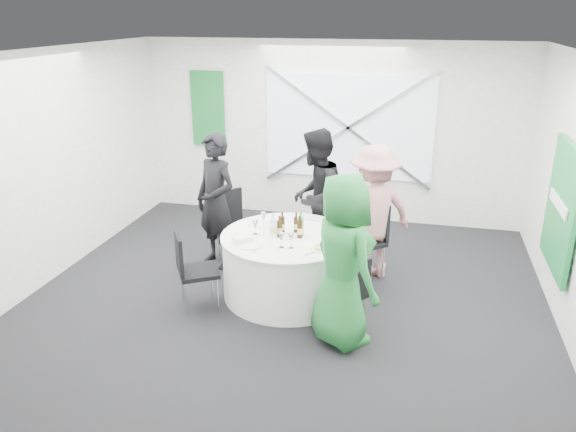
% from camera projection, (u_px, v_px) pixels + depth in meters
% --- Properties ---
extents(floor, '(6.00, 6.00, 0.00)m').
position_uv_depth(floor, '(284.00, 302.00, 6.55)').
color(floor, black).
rests_on(floor, ground).
extents(ceiling, '(6.00, 6.00, 0.00)m').
position_uv_depth(ceiling, '(283.00, 53.00, 5.59)').
color(ceiling, white).
rests_on(ceiling, wall_back).
extents(wall_back, '(6.00, 0.00, 6.00)m').
position_uv_depth(wall_back, '(330.00, 132.00, 8.81)').
color(wall_back, silver).
rests_on(wall_back, floor).
extents(wall_front, '(6.00, 0.00, 6.00)m').
position_uv_depth(wall_front, '(163.00, 334.00, 3.33)').
color(wall_front, silver).
rests_on(wall_front, floor).
extents(wall_left, '(0.00, 6.00, 6.00)m').
position_uv_depth(wall_left, '(41.00, 170.00, 6.73)').
color(wall_left, silver).
rests_on(wall_left, floor).
extents(window_panel, '(2.60, 0.03, 1.60)m').
position_uv_depth(window_panel, '(348.00, 127.00, 8.67)').
color(window_panel, silver).
rests_on(window_panel, wall_back).
extents(window_brace_a, '(2.63, 0.05, 1.84)m').
position_uv_depth(window_brace_a, '(348.00, 128.00, 8.63)').
color(window_brace_a, silver).
rests_on(window_brace_a, window_panel).
extents(window_brace_b, '(2.63, 0.05, 1.84)m').
position_uv_depth(window_brace_b, '(348.00, 128.00, 8.63)').
color(window_brace_b, silver).
rests_on(window_brace_b, window_panel).
extents(green_banner, '(0.55, 0.04, 1.20)m').
position_uv_depth(green_banner, '(208.00, 109.00, 9.10)').
color(green_banner, '#146627').
rests_on(green_banner, wall_back).
extents(green_sign, '(0.05, 1.20, 1.40)m').
position_uv_depth(green_sign, '(562.00, 208.00, 6.04)').
color(green_sign, '#177F37').
rests_on(green_sign, wall_right).
extents(banquet_table, '(1.56, 1.56, 0.76)m').
position_uv_depth(banquet_table, '(288.00, 265.00, 6.61)').
color(banquet_table, white).
rests_on(banquet_table, floor).
extents(chair_back, '(0.45, 0.46, 0.85)m').
position_uv_depth(chair_back, '(322.00, 225.00, 7.52)').
color(chair_back, black).
rests_on(chair_back, floor).
extents(chair_back_left, '(0.63, 0.62, 0.98)m').
position_uv_depth(chair_back_left, '(233.00, 221.00, 7.42)').
color(chair_back_left, black).
rests_on(chair_back_left, floor).
extents(chair_back_right, '(0.64, 0.64, 1.00)m').
position_uv_depth(chair_back_right, '(370.00, 233.00, 7.01)').
color(chair_back_right, black).
rests_on(chair_back_right, floor).
extents(chair_front_right, '(0.53, 0.53, 0.83)m').
position_uv_depth(chair_front_right, '(350.00, 290.00, 5.81)').
color(chair_front_right, black).
rests_on(chair_front_right, floor).
extents(chair_front_left, '(0.58, 0.58, 0.93)m').
position_uv_depth(chair_front_left, '(190.00, 265.00, 6.22)').
color(chair_front_left, black).
rests_on(chair_front_left, floor).
extents(person_man_back_left, '(0.77, 0.69, 1.77)m').
position_uv_depth(person_man_back_left, '(216.00, 201.00, 7.23)').
color(person_man_back_left, black).
rests_on(person_man_back_left, floor).
extents(person_man_back, '(0.58, 0.93, 1.80)m').
position_uv_depth(person_man_back, '(315.00, 197.00, 7.35)').
color(person_man_back, black).
rests_on(person_man_back, floor).
extents(person_woman_pink, '(1.18, 1.09, 1.71)m').
position_uv_depth(person_woman_pink, '(373.00, 213.00, 6.91)').
color(person_woman_pink, tan).
rests_on(person_woman_pink, floor).
extents(person_woman_green, '(1.01, 1.03, 1.78)m').
position_uv_depth(person_woman_green, '(343.00, 261.00, 5.51)').
color(person_woman_green, '#207732').
rests_on(person_woman_green, floor).
extents(plate_back, '(0.29, 0.29, 0.01)m').
position_uv_depth(plate_back, '(296.00, 218.00, 7.00)').
color(plate_back, white).
rests_on(plate_back, banquet_table).
extents(plate_back_left, '(0.30, 0.30, 0.01)m').
position_uv_depth(plate_back_left, '(259.00, 224.00, 6.81)').
color(plate_back_left, white).
rests_on(plate_back_left, banquet_table).
extents(plate_back_right, '(0.25, 0.25, 0.04)m').
position_uv_depth(plate_back_right, '(336.00, 228.00, 6.65)').
color(plate_back_right, white).
rests_on(plate_back_right, banquet_table).
extents(plate_front_right, '(0.26, 0.26, 0.04)m').
position_uv_depth(plate_front_right, '(322.00, 248.00, 6.09)').
color(plate_front_right, white).
rests_on(plate_front_right, banquet_table).
extents(plate_front_left, '(0.28, 0.28, 0.01)m').
position_uv_depth(plate_front_left, '(250.00, 245.00, 6.19)').
color(plate_front_left, white).
rests_on(plate_front_left, banquet_table).
extents(napkin, '(0.23, 0.23, 0.06)m').
position_uv_depth(napkin, '(242.00, 239.00, 6.27)').
color(napkin, white).
rests_on(napkin, plate_front_left).
extents(beer_bottle_a, '(0.06, 0.06, 0.26)m').
position_uv_depth(beer_bottle_a, '(282.00, 225.00, 6.52)').
color(beer_bottle_a, '#341E09').
rests_on(beer_bottle_a, banquet_table).
extents(beer_bottle_b, '(0.06, 0.06, 0.24)m').
position_uv_depth(beer_bottle_b, '(296.00, 225.00, 6.55)').
color(beer_bottle_b, '#341E09').
rests_on(beer_bottle_b, banquet_table).
extents(beer_bottle_c, '(0.06, 0.06, 0.27)m').
position_uv_depth(beer_bottle_c, '(300.00, 229.00, 6.38)').
color(beer_bottle_c, '#341E09').
rests_on(beer_bottle_c, banquet_table).
extents(beer_bottle_d, '(0.06, 0.06, 0.25)m').
position_uv_depth(beer_bottle_d, '(280.00, 229.00, 6.40)').
color(beer_bottle_d, '#341E09').
rests_on(beer_bottle_d, banquet_table).
extents(green_water_bottle, '(0.08, 0.08, 0.29)m').
position_uv_depth(green_water_bottle, '(301.00, 227.00, 6.43)').
color(green_water_bottle, green).
rests_on(green_water_bottle, banquet_table).
extents(clear_water_bottle, '(0.08, 0.08, 0.30)m').
position_uv_depth(clear_water_bottle, '(273.00, 228.00, 6.37)').
color(clear_water_bottle, white).
rests_on(clear_water_bottle, banquet_table).
extents(wine_glass_a, '(0.07, 0.07, 0.17)m').
position_uv_depth(wine_glass_a, '(281.00, 237.00, 6.11)').
color(wine_glass_a, white).
rests_on(wine_glass_a, banquet_table).
extents(wine_glass_b, '(0.07, 0.07, 0.17)m').
position_uv_depth(wine_glass_b, '(263.00, 216.00, 6.72)').
color(wine_glass_b, white).
rests_on(wine_glass_b, banquet_table).
extents(wine_glass_c, '(0.07, 0.07, 0.17)m').
position_uv_depth(wine_glass_c, '(291.00, 237.00, 6.09)').
color(wine_glass_c, white).
rests_on(wine_glass_c, banquet_table).
extents(wine_glass_d, '(0.07, 0.07, 0.17)m').
position_uv_depth(wine_glass_d, '(255.00, 224.00, 6.47)').
color(wine_glass_d, white).
rests_on(wine_glass_d, banquet_table).
extents(fork_a, '(0.15, 0.02, 0.01)m').
position_uv_depth(fork_a, '(311.00, 220.00, 6.94)').
color(fork_a, silver).
rests_on(fork_a, banquet_table).
extents(knife_a, '(0.15, 0.02, 0.01)m').
position_uv_depth(knife_a, '(285.00, 218.00, 7.01)').
color(knife_a, silver).
rests_on(knife_a, banquet_table).
extents(fork_b, '(0.10, 0.13, 0.01)m').
position_uv_depth(fork_b, '(238.00, 237.00, 6.42)').
color(fork_b, silver).
rests_on(fork_b, banquet_table).
extents(knife_b, '(0.11, 0.12, 0.01)m').
position_uv_depth(knife_b, '(252.00, 250.00, 6.08)').
color(knife_b, silver).
rests_on(knife_b, banquet_table).
extents(fork_c, '(0.10, 0.13, 0.01)m').
position_uv_depth(fork_c, '(309.00, 254.00, 5.98)').
color(fork_c, silver).
rests_on(fork_c, banquet_table).
extents(knife_c, '(0.10, 0.13, 0.01)m').
position_uv_depth(knife_c, '(331.00, 246.00, 6.17)').
color(knife_c, silver).
rests_on(knife_c, banquet_table).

